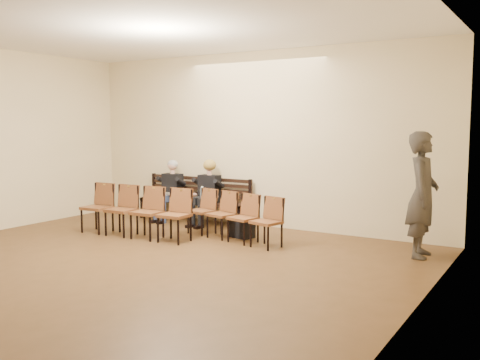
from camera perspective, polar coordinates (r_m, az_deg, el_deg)
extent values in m
plane|color=brown|center=(7.20, -18.82, -10.95)|extent=(10.00, 10.00, 0.00)
cube|color=beige|center=(10.79, 1.68, 4.35)|extent=(8.00, 0.02, 3.50)
cube|color=beige|center=(4.59, 14.37, 1.94)|extent=(0.02, 10.00, 3.50)
cube|color=white|center=(7.05, -19.83, 17.44)|extent=(8.00, 10.00, 0.02)
cube|color=black|center=(11.35, -4.95, -3.32)|extent=(2.60, 0.90, 0.45)
cube|color=silver|center=(11.40, -7.95, -1.52)|extent=(0.41, 0.35, 0.26)
cylinder|color=silver|center=(10.68, -4.05, -2.01)|extent=(0.08, 0.08, 0.25)
cube|color=black|center=(9.77, 0.19, -5.24)|extent=(0.48, 0.38, 0.31)
imported|color=#332F2A|center=(8.68, 18.92, -0.54)|extent=(0.62, 0.87, 2.24)
cube|color=brown|center=(9.96, -11.25, -3.31)|extent=(2.31, 0.63, 0.94)
cube|color=brown|center=(9.51, -0.85, -3.91)|extent=(2.11, 0.92, 0.85)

